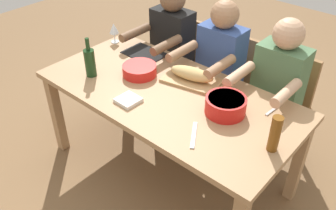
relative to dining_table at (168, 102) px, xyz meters
name	(u,v)px	position (x,y,z in m)	size (l,w,h in m)	color
ground_plane	(168,169)	(0.00, 0.00, -0.65)	(8.00, 8.00, 0.00)	brown
dining_table	(168,102)	(0.00, 0.00, 0.00)	(1.80, 0.89, 0.74)	#A87F56
chair_near_left	(282,101)	(-0.49, -0.76, -0.17)	(0.40, 0.40, 0.85)	olive
diner_near_left	(275,88)	(-0.49, -0.58, 0.04)	(0.41, 0.53, 1.20)	#2D2D38
chair_near_center	(228,79)	(0.00, -0.76, -0.17)	(0.40, 0.40, 0.85)	olive
diner_near_center	(217,65)	(0.00, -0.58, 0.04)	(0.41, 0.53, 1.20)	#2D2D38
chair_near_right	(182,60)	(0.49, -0.76, -0.17)	(0.40, 0.40, 0.85)	olive
diner_near_right	(169,46)	(0.49, -0.58, 0.04)	(0.41, 0.53, 1.20)	#2D2D38
serving_bowl_salad	(226,104)	(-0.42, -0.06, 0.15)	(0.25, 0.25, 0.11)	red
serving_bowl_greens	(139,69)	(0.30, -0.03, 0.13)	(0.24, 0.24, 0.08)	red
cutting_board	(192,81)	(-0.04, -0.20, 0.10)	(0.40, 0.22, 0.02)	tan
bread_loaf	(192,74)	(-0.04, -0.20, 0.15)	(0.32, 0.11, 0.09)	tan
wine_bottle	(90,62)	(0.55, 0.20, 0.19)	(0.08, 0.08, 0.29)	#193819
beer_bottle	(275,134)	(-0.80, 0.05, 0.20)	(0.06, 0.06, 0.22)	brown
wine_glass	(114,29)	(0.83, -0.27, 0.20)	(0.08, 0.08, 0.17)	silver
fork_near_left	(274,109)	(-0.63, -0.28, 0.09)	(0.02, 0.17, 0.01)	silver
placemat_near_right	(144,53)	(0.49, -0.28, 0.09)	(0.32, 0.23, 0.01)	black
carving_knife	(194,135)	(-0.41, 0.24, 0.09)	(0.23, 0.02, 0.01)	silver
napkin_stack	(128,100)	(0.12, 0.26, 0.10)	(0.14, 0.14, 0.02)	white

